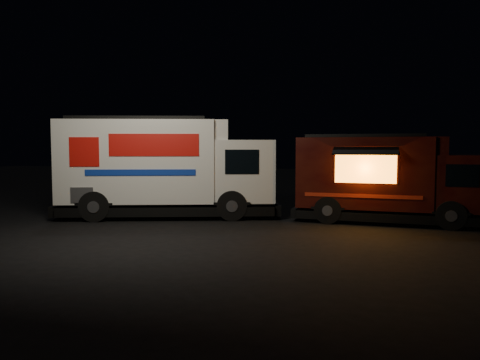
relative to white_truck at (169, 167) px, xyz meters
name	(u,v)px	position (x,y,z in m)	size (l,w,h in m)	color
ground	(197,224)	(1.56, -1.45, -1.78)	(80.00, 80.00, 0.00)	black
white_truck	(169,167)	(0.00, 0.00, 0.00)	(7.87, 2.69, 3.57)	silver
red_truck	(390,178)	(7.70, 0.50, -0.32)	(6.31, 2.32, 2.94)	#3B130A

